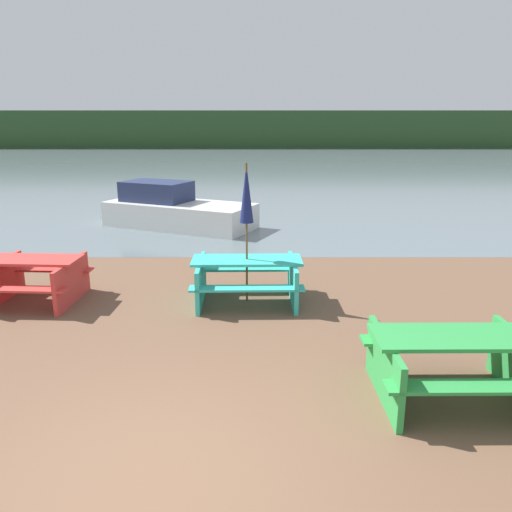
# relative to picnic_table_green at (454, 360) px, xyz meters

# --- Properties ---
(ground_plane) EXTENTS (60.00, 60.00, 0.00)m
(ground_plane) POSITION_rel_picnic_table_green_xyz_m (-3.14, -1.33, -0.47)
(ground_plane) COLOR brown
(water) EXTENTS (60.00, 50.00, 0.00)m
(water) POSITION_rel_picnic_table_green_xyz_m (-3.14, 30.95, -0.47)
(water) COLOR slate
(water) RESTS_ON ground_plane
(far_treeline) EXTENTS (80.00, 1.60, 4.00)m
(far_treeline) POSITION_rel_picnic_table_green_xyz_m (-3.14, 50.95, 1.53)
(far_treeline) COLOR #284723
(far_treeline) RESTS_ON water
(picnic_table_green) EXTENTS (1.82, 1.39, 0.77)m
(picnic_table_green) POSITION_rel_picnic_table_green_xyz_m (0.00, 0.00, 0.00)
(picnic_table_green) COLOR green
(picnic_table_green) RESTS_ON ground_plane
(picnic_table_red) EXTENTS (1.59, 1.46, 0.77)m
(picnic_table_red) POSITION_rel_picnic_table_green_xyz_m (-5.97, 3.10, -0.01)
(picnic_table_red) COLOR red
(picnic_table_red) RESTS_ON ground_plane
(picnic_table_teal) EXTENTS (1.89, 1.41, 0.76)m
(picnic_table_teal) POSITION_rel_picnic_table_green_xyz_m (-2.35, 3.12, -0.01)
(picnic_table_teal) COLOR #33B7A8
(picnic_table_teal) RESTS_ON ground_plane
(umbrella_navy) EXTENTS (0.23, 0.23, 2.38)m
(umbrella_navy) POSITION_rel_picnic_table_green_xyz_m (-2.35, 3.12, 1.38)
(umbrella_navy) COLOR brown
(umbrella_navy) RESTS_ON ground_plane
(boat) EXTENTS (4.65, 3.39, 1.30)m
(boat) POSITION_rel_picnic_table_green_xyz_m (-4.56, 9.39, 0.02)
(boat) COLOR silver
(boat) RESTS_ON water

